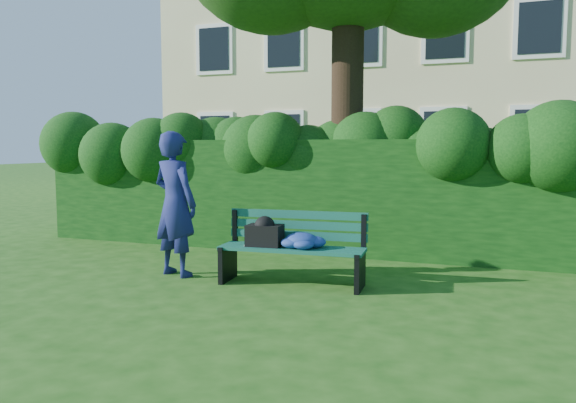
% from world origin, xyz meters
% --- Properties ---
extents(ground, '(80.00, 80.00, 0.00)m').
position_xyz_m(ground, '(0.00, 0.00, 0.00)').
color(ground, '#1B4B11').
rests_on(ground, ground).
extents(apartment_building, '(16.00, 8.08, 12.00)m').
position_xyz_m(apartment_building, '(-0.00, 13.99, 6.00)').
color(apartment_building, '#C5B484').
rests_on(apartment_building, ground).
extents(hedge, '(10.00, 1.00, 1.80)m').
position_xyz_m(hedge, '(0.00, 2.20, 0.90)').
color(hedge, black).
rests_on(hedge, ground).
extents(park_bench, '(1.82, 0.68, 0.89)m').
position_xyz_m(park_bench, '(0.28, -0.12, 0.51)').
color(park_bench, '#0F4B3B').
rests_on(park_bench, ground).
extents(man_reading, '(0.79, 0.63, 1.89)m').
position_xyz_m(man_reading, '(-1.28, -0.19, 0.95)').
color(man_reading, navy).
rests_on(man_reading, ground).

